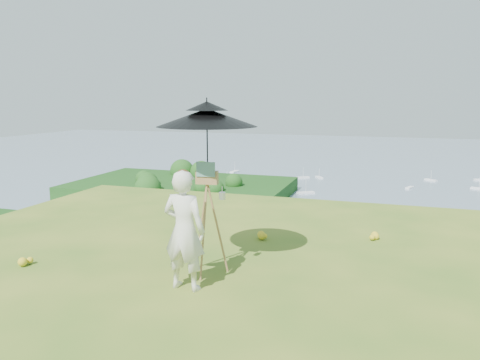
% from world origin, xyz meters
% --- Properties ---
extents(ground, '(14.00, 14.00, 0.00)m').
position_xyz_m(ground, '(0.00, 0.00, 0.00)').
color(ground, '#3E6C1E').
rests_on(ground, ground).
extents(shoreline_tier, '(170.00, 28.00, 8.00)m').
position_xyz_m(shoreline_tier, '(0.00, 75.00, -36.00)').
color(shoreline_tier, slate).
rests_on(shoreline_tier, bay_water).
extents(bay_water, '(700.00, 700.00, 0.00)m').
position_xyz_m(bay_water, '(0.00, 240.00, -34.00)').
color(bay_water, slate).
rests_on(bay_water, ground).
extents(peninsula, '(90.00, 60.00, 12.00)m').
position_xyz_m(peninsula, '(-75.00, 155.00, -29.00)').
color(peninsula, '#133D10').
rests_on(peninsula, bay_water).
extents(slope_trees, '(110.00, 50.00, 6.00)m').
position_xyz_m(slope_trees, '(0.00, 35.00, -15.00)').
color(slope_trees, '#174715').
rests_on(slope_trees, forest_slope).
extents(harbor_town, '(110.00, 22.00, 5.00)m').
position_xyz_m(harbor_town, '(0.00, 75.00, -29.50)').
color(harbor_town, silver).
rests_on(harbor_town, shoreline_tier).
extents(moored_boats, '(140.00, 140.00, 0.70)m').
position_xyz_m(moored_boats, '(-12.50, 161.00, -33.65)').
color(moored_boats, white).
rests_on(moored_boats, bay_water).
extents(wildflowers, '(10.00, 10.50, 0.12)m').
position_xyz_m(wildflowers, '(0.00, 0.25, 0.06)').
color(wildflowers, gold).
rests_on(wildflowers, ground).
extents(painter, '(0.60, 0.41, 1.58)m').
position_xyz_m(painter, '(-1.59, 0.97, 0.79)').
color(painter, silver).
rests_on(painter, ground).
extents(field_easel, '(0.67, 0.67, 1.61)m').
position_xyz_m(field_easel, '(-1.52, 1.58, 0.80)').
color(field_easel, '#9C6441').
rests_on(field_easel, ground).
extents(sun_umbrella, '(1.51, 1.51, 1.15)m').
position_xyz_m(sun_umbrella, '(-1.52, 1.61, 1.90)').
color(sun_umbrella, black).
rests_on(sun_umbrella, field_easel).
extents(painter_cap, '(0.21, 0.25, 0.10)m').
position_xyz_m(painter_cap, '(-1.59, 0.97, 1.54)').
color(painter_cap, '#C86E77').
rests_on(painter_cap, painter).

